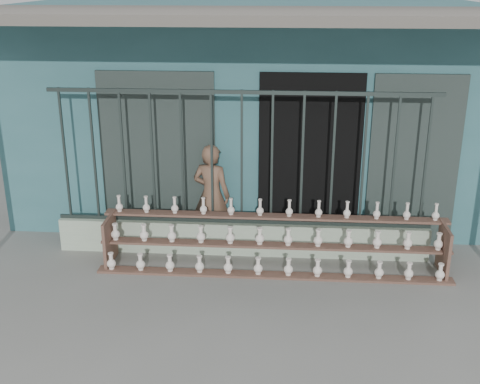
{
  "coord_description": "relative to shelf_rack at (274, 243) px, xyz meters",
  "views": [
    {
      "loc": [
        0.53,
        -6.16,
        3.61
      ],
      "look_at": [
        0.0,
        1.0,
        1.0
      ],
      "focal_mm": 45.0,
      "sensor_mm": 36.0,
      "label": 1
    }
  ],
  "objects": [
    {
      "name": "shelf_rack",
      "position": [
        0.0,
        0.0,
        0.0
      ],
      "size": [
        4.5,
        0.68,
        0.85
      ],
      "color": "brown",
      "rests_on": "ground"
    },
    {
      "name": "elderly_woman",
      "position": [
        -0.88,
        0.71,
        0.37
      ],
      "size": [
        0.61,
        0.48,
        1.46
      ],
      "primitive_type": "imported",
      "rotation": [
        0.0,
        0.0,
        2.86
      ],
      "color": "brown",
      "rests_on": "ground"
    },
    {
      "name": "security_fence",
      "position": [
        -0.44,
        0.41,
        0.99
      ],
      "size": [
        5.0,
        0.04,
        1.8
      ],
      "color": "#283330",
      "rests_on": "parapet_wall"
    },
    {
      "name": "workshop_building",
      "position": [
        -0.44,
        3.34,
        1.26
      ],
      "size": [
        7.4,
        6.6,
        3.21
      ],
      "color": "#316368",
      "rests_on": "ground"
    },
    {
      "name": "parapet_wall",
      "position": [
        -0.44,
        0.41,
        -0.14
      ],
      "size": [
        5.0,
        0.2,
        0.45
      ],
      "primitive_type": "cube",
      "color": "#AABFA4",
      "rests_on": "ground"
    },
    {
      "name": "ground",
      "position": [
        -0.44,
        -0.89,
        -0.36
      ],
      "size": [
        60.0,
        60.0,
        0.0
      ],
      "primitive_type": "plane",
      "color": "slate"
    }
  ]
}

